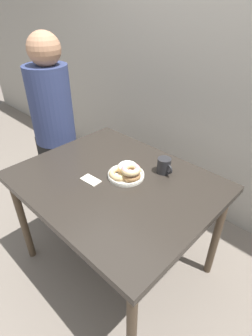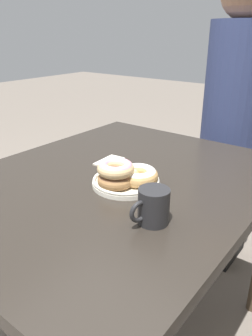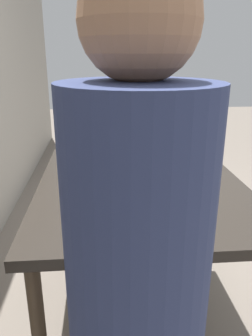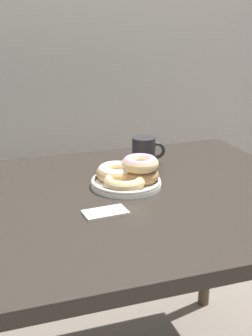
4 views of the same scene
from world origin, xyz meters
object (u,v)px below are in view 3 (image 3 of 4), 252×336
at_px(donut_plate, 126,172).
at_px(napkin, 168,188).
at_px(coffee_mug, 85,162).
at_px(person_figure, 137,301).
at_px(dining_table, 141,197).

xyz_separation_m(donut_plate, napkin, (-0.13, -0.17, -0.03)).
xyz_separation_m(donut_plate, coffee_mug, (0.13, 0.19, 0.01)).
xyz_separation_m(donut_plate, person_figure, (-0.83, 0.04, -0.00)).
xyz_separation_m(dining_table, napkin, (-0.09, -0.11, 0.08)).
distance_m(donut_plate, person_figure, 0.84).
relative_size(donut_plate, coffee_mug, 2.11).
bearing_deg(donut_plate, dining_table, -116.23).
bearing_deg(coffee_mug, donut_plate, -123.64).
height_order(dining_table, person_figure, person_figure).
distance_m(coffee_mug, napkin, 0.45).
bearing_deg(napkin, person_figure, 163.04).
relative_size(coffee_mug, person_figure, 0.08).
xyz_separation_m(dining_table, coffee_mug, (0.16, 0.26, 0.12)).
bearing_deg(person_figure, dining_table, -7.78).
height_order(person_figure, napkin, person_figure).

